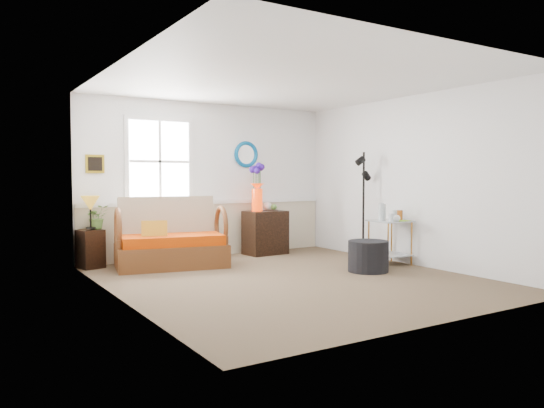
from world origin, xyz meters
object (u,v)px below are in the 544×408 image
cabinet (265,233)px  side_table (390,242)px  lamp_stand (90,249)px  loveseat (171,232)px  ottoman (368,256)px  floor_lamp (363,206)px

cabinet → side_table: (1.07, -1.95, -0.04)m
lamp_stand → cabinet: bearing=-3.2°
loveseat → cabinet: loveseat is taller
ottoman → loveseat: bearing=140.5°
loveseat → floor_lamp: floor_lamp is taller
side_table → ottoman: size_ratio=1.19×
cabinet → ottoman: cabinet is taller
lamp_stand → floor_lamp: floor_lamp is taller
loveseat → lamp_stand: 1.21m
cabinet → side_table: 2.23m
loveseat → floor_lamp: 3.15m
lamp_stand → loveseat: bearing=-27.3°
side_table → ottoman: (-0.70, -0.28, -0.12)m
floor_lamp → cabinet: bearing=143.3°
loveseat → ottoman: bearing=-28.1°
side_table → lamp_stand: bearing=152.1°
lamp_stand → ottoman: lamp_stand is taller
cabinet → floor_lamp: size_ratio=0.43×
cabinet → loveseat: bearing=-171.9°
side_table → ottoman: bearing=-158.0°
lamp_stand → ottoman: 4.08m
lamp_stand → ottoman: bearing=-36.0°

